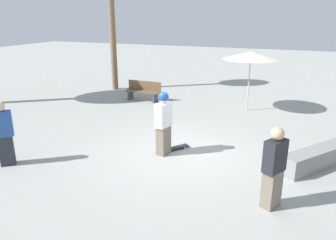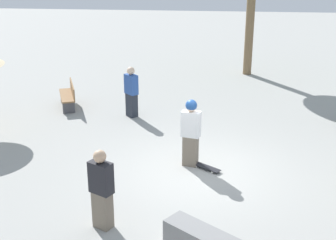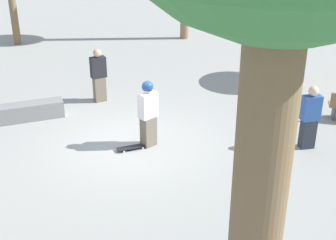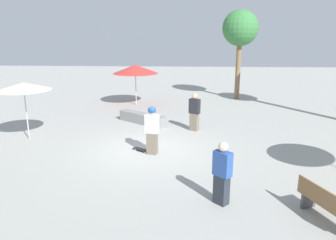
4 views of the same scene
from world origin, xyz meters
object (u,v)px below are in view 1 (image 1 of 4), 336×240
shade_umbrella_cream (251,55)px  bystander_watching (4,134)px  bench_near (143,91)px  concrete_ledge (322,156)px  skater_main (163,121)px  skateboard (176,148)px  bystander_far (274,168)px

shade_umbrella_cream → bystander_watching: (7.32, -4.84, -1.35)m
bench_near → concrete_ledge: bearing=151.5°
skater_main → shade_umbrella_cream: size_ratio=0.75×
shade_umbrella_cream → concrete_ledge: bearing=30.8°
skateboard → bystander_watching: (2.52, -3.65, 0.77)m
bench_near → shade_umbrella_cream: (-0.16, 4.53, 1.75)m
bench_near → bystander_watching: bystander_watching is taller
skater_main → bystander_watching: 4.03m
skater_main → bench_near: bearing=45.4°
concrete_ledge → skateboard: bearing=-83.0°
shade_umbrella_cream → bystander_watching: shade_umbrella_cream is taller
skater_main → skateboard: (-0.41, 0.21, -0.89)m
concrete_ledge → bystander_far: bearing=-22.5°
skater_main → shade_umbrella_cream: bearing=-1.4°
shade_umbrella_cream → bystander_far: 7.10m
shade_umbrella_cream → bystander_watching: size_ratio=1.40×
shade_umbrella_cream → bystander_watching: 8.88m
skateboard → bench_near: bearing=71.6°
concrete_ledge → bystander_watching: bearing=-68.2°
bystander_watching → bystander_far: (-0.53, 6.41, 0.01)m
skateboard → concrete_ledge: size_ratio=0.32×
bystander_far → skater_main: bearing=-89.4°
bystander_watching → bench_near: bearing=42.1°
skater_main → bench_near: skater_main is taller
bystander_far → shade_umbrella_cream: bearing=-138.5°
skater_main → skateboard: size_ratio=2.30×
bench_near → shade_umbrella_cream: 4.86m
bench_near → bystander_watching: (7.16, -0.31, 0.40)m
bystander_watching → concrete_ledge: bearing=-23.6°
bystander_watching → bystander_far: bearing=-40.7°
concrete_ledge → bystander_watching: 8.03m
skateboard → bystander_far: size_ratio=0.46×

